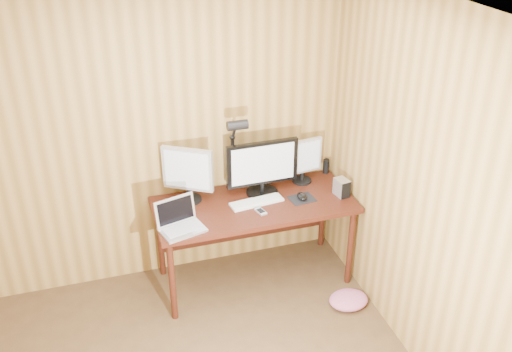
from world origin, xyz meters
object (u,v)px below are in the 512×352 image
mouse (302,196)px  speaker (326,166)px  keyboard (257,202)px  monitor_center (262,167)px  monitor_left (188,173)px  desk (252,211)px  hard_drive (342,187)px  monitor_right (303,160)px  desk_lamp (235,144)px  phone (261,211)px  laptop (179,222)px

mouse → speaker: speaker is taller
keyboard → monitor_center: bearing=49.2°
monitor_left → keyboard: (0.51, -0.20, -0.24)m
desk → hard_drive: 0.76m
monitor_right → speaker: (0.26, 0.09, -0.14)m
hard_drive → speaker: size_ratio=1.12×
monitor_center → desk_lamp: (-0.20, 0.09, 0.20)m
desk_lamp → phone: bearing=-74.0°
monitor_left → keyboard: bearing=10.1°
monitor_center → mouse: size_ratio=5.14×
mouse → desk_lamp: size_ratio=0.16×
monitor_left → desk_lamp: desk_lamp is taller
monitor_right → speaker: 0.31m
monitor_center → keyboard: (-0.09, -0.13, -0.23)m
monitor_right → speaker: monitor_right is taller
laptop → hard_drive: bearing=-11.9°
mouse → speaker: bearing=28.1°
hard_drive → mouse: bearing=164.0°
monitor_right → keyboard: size_ratio=0.87×
mouse → monitor_left: bearing=147.5°
monitor_left → desk_lamp: size_ratio=0.66×
laptop → mouse: (1.02, 0.12, -0.03)m
desk → monitor_center: size_ratio=2.69×
speaker → mouse: bearing=-135.3°
laptop → speaker: (1.39, 0.49, 0.01)m
monitor_center → phone: size_ratio=4.90×
speaker → monitor_center: bearing=-164.5°
mouse → phone: size_ratio=0.95×
laptop → keyboard: size_ratio=0.83×
mouse → phone: 0.39m
monitor_left → monitor_center: bearing=25.3°
mouse → speaker: size_ratio=0.90×
keyboard → speaker: size_ratio=3.45×
desk → mouse: 0.43m
monitor_right → desk_lamp: bearing=170.8°
monitor_left → phone: monitor_left is taller
monitor_center → hard_drive: (0.61, -0.22, -0.17)m
desk → monitor_center: 0.38m
monitor_center → speaker: (0.65, 0.18, -0.18)m
phone → desk_lamp: desk_lamp is taller
desk → laptop: 0.71m
monitor_right → mouse: size_ratio=3.35×
keyboard → hard_drive: bearing=-14.3°
desk → phone: bearing=-88.2°
monitor_center → mouse: bearing=-34.3°
desk → monitor_left: monitor_left is taller
keyboard → monitor_right: bearing=17.9°
monitor_left → monitor_right: bearing=32.9°
keyboard → desk: bearing=96.1°
monitor_right → mouse: monitor_right is taller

